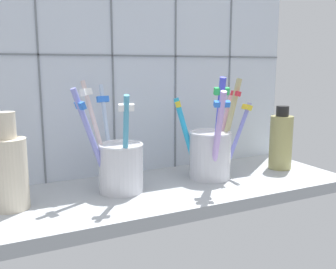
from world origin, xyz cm
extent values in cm
cube|color=#9EA3A8|center=(0.00, 0.00, 1.00)|extent=(64.00, 22.00, 2.00)
cube|color=silver|center=(0.00, 12.00, 22.50)|extent=(64.00, 2.00, 45.00)
cube|color=slate|center=(-19.20, 10.90, 22.50)|extent=(0.30, 0.20, 45.00)
cube|color=slate|center=(-6.40, 10.90, 22.50)|extent=(0.30, 0.20, 45.00)
cube|color=slate|center=(6.40, 10.90, 22.50)|extent=(0.30, 0.20, 45.00)
cube|color=slate|center=(19.20, 10.90, 22.50)|extent=(0.30, 0.20, 45.00)
cube|color=slate|center=(0.00, 10.90, 24.24)|extent=(64.00, 0.20, 0.30)
cylinder|color=silver|center=(-8.56, 1.14, 5.90)|extent=(7.25, 7.25, 7.80)
torus|color=silver|center=(-8.56, 1.14, 9.80)|extent=(7.38, 7.38, 0.50)
cylinder|color=#AEC3E3|center=(-9.56, 4.94, 10.81)|extent=(1.42, 4.71, 16.97)
cube|color=blue|center=(-9.77, 6.28, 16.84)|extent=(2.17, 1.21, 1.13)
cylinder|color=#8487DA|center=(-13.17, 0.71, 10.77)|extent=(6.73, 2.42, 17.02)
cube|color=blue|center=(-15.05, 0.26, 16.60)|extent=(1.49, 2.38, 1.25)
cylinder|color=beige|center=(-11.69, 3.04, 11.22)|extent=(4.53, 4.36, 17.84)
cube|color=white|center=(-13.03, 4.32, 18.25)|extent=(2.47, 2.52, 1.27)
cylinder|color=#4A9DC1|center=(-8.87, -2.19, 10.33)|extent=(2.13, 6.04, 16.11)
cube|color=white|center=(-9.29, -4.05, 16.43)|extent=(2.42, 1.40, 1.17)
cylinder|color=silver|center=(8.56, 1.14, 6.24)|extent=(7.58, 7.58, 8.48)
torus|color=silver|center=(8.56, 1.14, 10.48)|extent=(7.70, 7.70, 0.50)
cylinder|color=#DAA2B3|center=(11.66, 2.01, 9.82)|extent=(5.88, 2.95, 15.10)
cube|color=yellow|center=(13.33, 2.68, 15.11)|extent=(1.70, 2.34, 1.05)
cylinder|color=#7E82DD|center=(13.54, -0.03, 9.04)|extent=(5.85, 1.29, 13.55)
cube|color=yellow|center=(15.66, -0.23, 14.87)|extent=(1.26, 2.43, 1.14)
cylinder|color=tan|center=(12.14, 0.82, 11.25)|extent=(5.24, 1.57, 17.93)
cube|color=#E5333F|center=(13.52, 0.68, 17.43)|extent=(1.16, 2.58, 1.01)
cylinder|color=#484EDD|center=(8.05, -2.09, 11.47)|extent=(2.39, 5.07, 18.37)
cube|color=green|center=(7.68, -3.42, 18.26)|extent=(2.73, 1.70, 1.32)
cylinder|color=#BD9AE0|center=(7.02, -3.49, 10.43)|extent=(3.13, 7.00, 16.42)
cube|color=blue|center=(6.36, -5.54, 16.40)|extent=(2.80, 1.88, 1.16)
cylinder|color=#29AFE9|center=(4.97, 3.40, 9.54)|extent=(4.92, 3.16, 14.54)
cube|color=yellow|center=(3.49, 4.17, 15.63)|extent=(2.18, 2.80, 1.21)
cylinder|color=beige|center=(-25.35, 0.72, 7.16)|extent=(5.02, 5.02, 10.32)
cylinder|color=beige|center=(-25.35, 0.72, 14.21)|extent=(2.61, 2.61, 3.79)
cylinder|color=tan|center=(24.81, 0.54, 7.32)|extent=(4.47, 4.47, 10.63)
cylinder|color=black|center=(24.81, 0.54, 13.63)|extent=(2.46, 2.46, 2.00)
camera|label=1|loc=(-27.72, -55.79, 22.39)|focal=40.26mm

